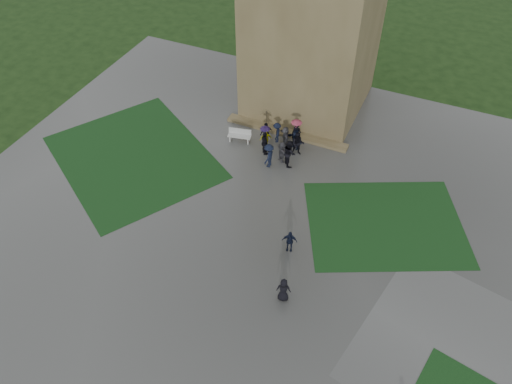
% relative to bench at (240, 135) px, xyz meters
% --- Properties ---
extents(ground, '(120.00, 120.00, 0.00)m').
position_rel_bench_xyz_m(ground, '(2.69, -8.53, -0.50)').
color(ground, black).
extents(plaza, '(34.00, 34.00, 0.02)m').
position_rel_bench_xyz_m(plaza, '(2.69, -6.53, -0.49)').
color(plaza, '#3C3C39').
rests_on(plaza, ground).
extents(lawn_inset_left, '(14.10, 13.46, 0.01)m').
position_rel_bench_xyz_m(lawn_inset_left, '(-5.81, -4.53, -0.48)').
color(lawn_inset_left, black).
rests_on(lawn_inset_left, plaza).
extents(lawn_inset_right, '(11.12, 10.15, 0.01)m').
position_rel_bench_xyz_m(lawn_inset_right, '(11.19, -3.53, -0.48)').
color(lawn_inset_right, black).
rests_on(lawn_inset_right, plaza).
extents(tower_plinth, '(9.00, 0.80, 0.22)m').
position_rel_bench_xyz_m(tower_plinth, '(2.69, 2.07, -0.37)').
color(tower_plinth, brown).
rests_on(tower_plinth, plaza).
extents(bench, '(1.68, 0.83, 0.93)m').
position_rel_bench_xyz_m(bench, '(0.00, 0.00, 0.00)').
color(bench, '#BBBBB6').
rests_on(bench, plaza).
extents(visitor_cluster, '(3.44, 3.74, 2.62)m').
position_rel_bench_xyz_m(visitor_cluster, '(2.97, 0.03, 0.50)').
color(visitor_cluster, black).
rests_on(visitor_cluster, plaza).
extents(pedestrian_mid, '(0.95, 0.69, 1.45)m').
position_rel_bench_xyz_m(pedestrian_mid, '(6.71, -7.67, 0.24)').
color(pedestrian_mid, black).
rests_on(pedestrian_mid, plaza).
extents(pedestrian_near, '(0.85, 0.68, 1.53)m').
position_rel_bench_xyz_m(pedestrian_near, '(7.60, -10.81, 0.28)').
color(pedestrian_near, black).
rests_on(pedestrian_near, plaza).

